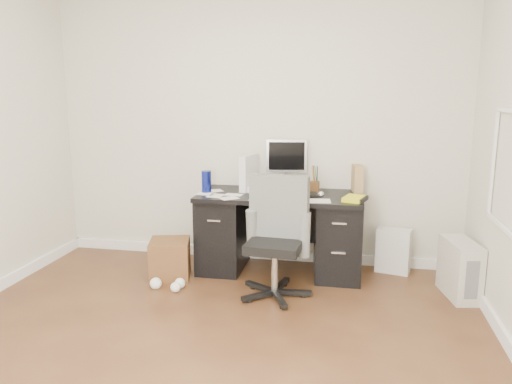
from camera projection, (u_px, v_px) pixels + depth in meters
ground at (197, 358)px, 3.20m from camera, size 4.00×4.00×0.00m
room_shell at (197, 95)px, 2.89m from camera, size 4.02×4.02×2.71m
desk at (280, 231)px, 4.65m from camera, size 1.50×0.70×0.75m
loose_papers at (258, 194)px, 4.57m from camera, size 1.10×0.60×0.00m
lcd_monitor at (287, 164)px, 4.78m from camera, size 0.41×0.27×0.49m
keyboard at (291, 195)px, 4.49m from camera, size 0.50×0.24×0.03m
computer_mouse at (321, 194)px, 4.42m from camera, size 0.07×0.07×0.06m
travel_mug at (206, 182)px, 4.64m from camera, size 0.12×0.12×0.20m
white_binder at (249, 173)px, 4.72m from camera, size 0.20×0.32×0.34m
magazine_file at (357, 179)px, 4.66m from camera, size 0.14×0.23×0.25m
pen_cup at (314, 179)px, 4.61m from camera, size 0.11×0.11×0.25m
yellow_book at (355, 199)px, 4.29m from camera, size 0.23×0.26×0.04m
paper_remote at (282, 200)px, 4.28m from camera, size 0.28×0.23×0.02m
office_chair at (275, 239)px, 4.06m from camera, size 0.60×0.60×0.99m
pc_tower at (460, 269)px, 4.12m from camera, size 0.30×0.50×0.47m
shopping_bag at (393, 251)px, 4.68m from camera, size 0.36×0.29×0.42m
wicker_basket at (170, 259)px, 4.56m from camera, size 0.43×0.43×0.35m
desk_printer at (333, 259)px, 4.76m from camera, size 0.39×0.34×0.21m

